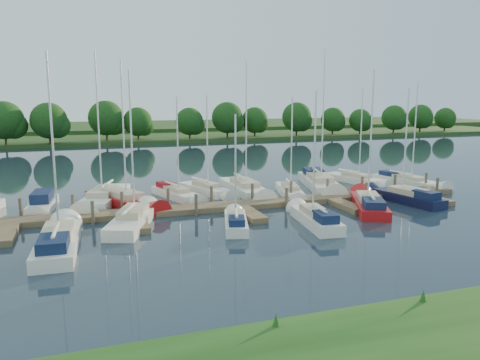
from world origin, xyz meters
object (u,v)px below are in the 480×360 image
object	(u,v)px
sailboat_n_5	(206,191)
sailboat_s_2	(236,222)
dock	(240,207)
motorboat	(42,205)

from	to	relation	value
sailboat_n_5	sailboat_s_2	size ratio (longest dim) A/B	1.16
dock	sailboat_n_5	size ratio (longest dim) A/B	4.42
dock	sailboat_s_2	xyz separation A→B (m)	(-1.83, -4.46, 0.11)
motorboat	dock	bearing A→B (deg)	166.58
dock	sailboat_s_2	world-z (taller)	sailboat_s_2
dock	sailboat_n_5	xyz separation A→B (m)	(-0.94, 6.66, 0.08)
motorboat	sailboat_s_2	distance (m)	15.69
sailboat_s_2	dock	bearing A→B (deg)	83.85
motorboat	sailboat_n_5	distance (m)	13.55
dock	motorboat	world-z (taller)	motorboat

